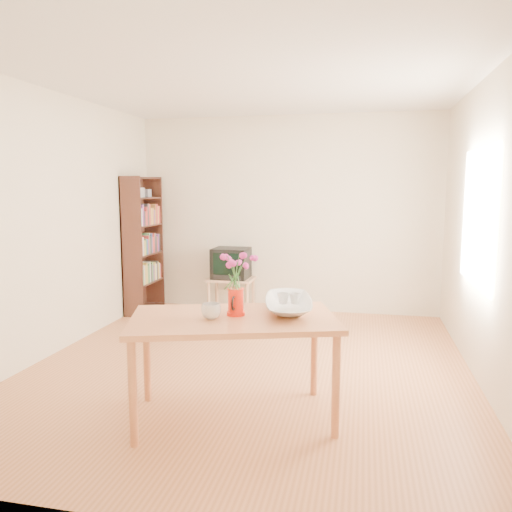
% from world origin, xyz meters
% --- Properties ---
extents(room, '(4.50, 4.50, 4.50)m').
position_xyz_m(room, '(0.03, 0.00, 1.30)').
color(room, '#A7633B').
rests_on(room, ground).
extents(table, '(1.62, 1.21, 0.75)m').
position_xyz_m(table, '(0.13, -1.04, 0.67)').
color(table, '#BD6C40').
rests_on(table, ground).
extents(tv_stand, '(0.60, 0.45, 0.46)m').
position_xyz_m(tv_stand, '(-0.70, 1.97, 0.39)').
color(tv_stand, tan).
rests_on(tv_stand, ground).
extents(bookshelf, '(0.28, 0.70, 1.80)m').
position_xyz_m(bookshelf, '(-1.85, 1.75, 0.84)').
color(bookshelf, black).
rests_on(bookshelf, ground).
extents(pitcher, '(0.13, 0.21, 0.20)m').
position_xyz_m(pitcher, '(0.13, -0.99, 0.84)').
color(pitcher, red).
rests_on(pitcher, table).
extents(flowers, '(0.22, 0.22, 0.31)m').
position_xyz_m(flowers, '(0.13, -0.99, 1.09)').
color(flowers, '#CF3099').
rests_on(flowers, pitcher).
extents(mug, '(0.19, 0.19, 0.11)m').
position_xyz_m(mug, '(-0.01, -1.13, 0.80)').
color(mug, white).
rests_on(mug, table).
extents(bowl, '(0.60, 0.60, 0.49)m').
position_xyz_m(bowl, '(0.48, -0.76, 0.99)').
color(bowl, white).
rests_on(bowl, table).
extents(teacup_a, '(0.09, 0.09, 0.07)m').
position_xyz_m(teacup_a, '(0.44, -0.76, 0.95)').
color(teacup_a, white).
rests_on(teacup_a, bowl).
extents(teacup_b, '(0.08, 0.08, 0.07)m').
position_xyz_m(teacup_b, '(0.52, -0.74, 0.95)').
color(teacup_b, white).
rests_on(teacup_b, bowl).
extents(television, '(0.47, 0.44, 0.40)m').
position_xyz_m(television, '(-0.70, 1.98, 0.67)').
color(television, black).
rests_on(television, tv_stand).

